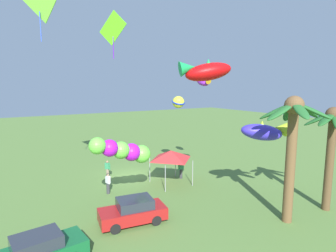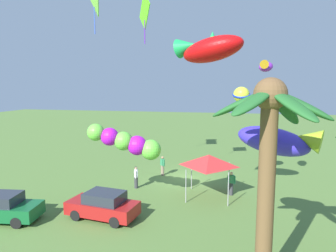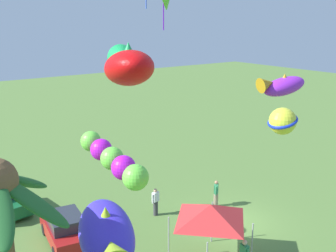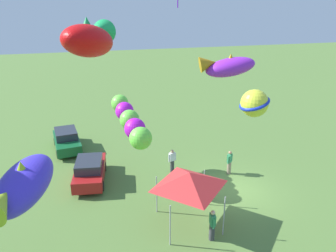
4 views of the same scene
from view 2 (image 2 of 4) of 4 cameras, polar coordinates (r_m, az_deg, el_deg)
name	(u,v)px [view 2 (image 2 of 4)]	position (r m, az deg, el deg)	size (l,w,h in m)	color
ground_plane	(185,179)	(24.48, 3.22, -9.79)	(120.00, 120.00, 0.00)	#567A38
palm_tree_1	(268,143)	(10.58, 18.25, -2.98)	(3.92, 3.52, 7.57)	brown
parked_car_0	(103,205)	(17.71, -12.05, -14.30)	(4.10, 2.24, 1.51)	#A51919
parked_car_1	(2,208)	(19.27, -28.59, -13.25)	(4.08, 2.16, 1.51)	#145B2D
spectator_0	(231,183)	(21.15, 11.76, -10.45)	(0.55, 0.28, 1.59)	#38383D
spectator_1	(136,177)	(22.16, -6.00, -9.49)	(0.31, 0.54, 1.59)	#38383D
spectator_2	(163,166)	(25.07, -1.03, -7.42)	(0.43, 0.44, 1.59)	gray
festival_tent	(209,160)	(20.11, 7.66, -6.40)	(2.86, 2.86, 2.85)	#9E9EA3
kite_fish_0	(278,140)	(13.15, 19.83, -2.50)	(3.59, 2.44, 1.53)	#3C2ED4
kite_fish_1	(208,49)	(15.56, 7.59, 14.16)	(3.91, 2.73, 1.69)	red
kite_fish_2	(266,66)	(19.60, 17.84, 10.62)	(1.11, 1.95, 0.85)	purple
kite_ball_3	(241,95)	(21.39, 13.57, 5.72)	(1.26, 1.24, 1.09)	yellow
kite_diamond_5	(145,12)	(21.56, -4.41, 20.58)	(1.33, 2.02, 3.32)	#61DC1D
kite_tube_6	(127,142)	(18.96, -7.69, -3.02)	(4.48, 1.83, 2.25)	#6BE142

